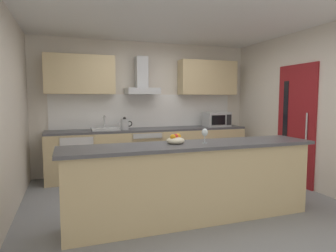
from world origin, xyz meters
The scene contains 18 objects.
ground centered at (0.00, 0.00, -0.01)m, with size 5.37×4.93×0.02m, color gray.
ceiling centered at (0.00, 0.00, 2.61)m, with size 5.37×4.93×0.02m, color white.
wall_back centered at (0.00, 2.03, 1.30)m, with size 5.37×0.12×2.60m, color silver.
wall_left centered at (-2.25, 0.00, 1.30)m, with size 0.12×4.93×2.60m, color silver.
wall_right centered at (2.25, 0.00, 1.30)m, with size 0.12×4.93×2.60m, color silver.
backsplash_tile centered at (0.00, 1.95, 1.23)m, with size 3.72×0.02×0.66m, color white.
counter_back centered at (0.00, 1.65, 0.45)m, with size 3.85×0.60×0.90m.
counter_island centered at (-0.11, -0.61, 0.48)m, with size 3.10×0.64×0.94m.
upper_cabinets centered at (0.00, 1.80, 1.91)m, with size 3.80×0.32×0.70m.
side_door centered at (2.17, 0.20, 1.03)m, with size 0.08×0.85×2.05m.
oven centered at (-0.14, 1.62, 0.46)m, with size 0.60×0.62×0.80m.
refrigerator centered at (-1.39, 1.62, 0.43)m, with size 0.58×0.60×0.85m.
microwave centered at (1.40, 1.59, 1.05)m, with size 0.50×0.38×0.30m.
sink centered at (-0.87, 1.63, 0.93)m, with size 0.50×0.40×0.26m.
kettle centered at (-0.52, 1.59, 1.01)m, with size 0.29×0.15×0.24m.
range_hood centered at (-0.14, 1.75, 1.79)m, with size 0.62×0.45×0.72m.
wine_glass centered at (0.04, -0.63, 1.07)m, with size 0.08×0.08×0.18m.
fruit_bowl centered at (-0.31, -0.56, 0.99)m, with size 0.22×0.22×0.13m.
Camera 1 is at (-1.52, -3.80, 1.48)m, focal length 31.32 mm.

